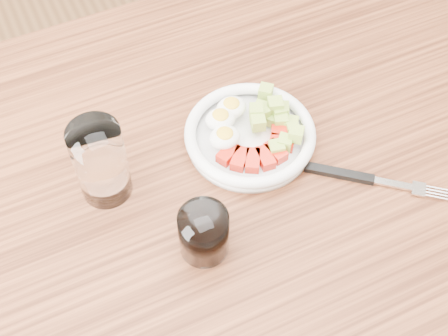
# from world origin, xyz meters

# --- Properties ---
(dining_table) EXTENTS (1.50, 0.90, 0.77)m
(dining_table) POSITION_xyz_m (0.00, 0.00, 0.67)
(dining_table) COLOR brown
(dining_table) RESTS_ON ground
(bowl) EXTENTS (0.21, 0.21, 0.05)m
(bowl) POSITION_xyz_m (0.06, 0.06, 0.79)
(bowl) COLOR white
(bowl) RESTS_ON dining_table
(fork) EXTENTS (0.18, 0.15, 0.01)m
(fork) POSITION_xyz_m (0.17, -0.08, 0.77)
(fork) COLOR black
(fork) RESTS_ON dining_table
(water_glass) EXTENTS (0.08, 0.08, 0.13)m
(water_glass) POSITION_xyz_m (-0.17, 0.07, 0.84)
(water_glass) COLOR white
(water_glass) RESTS_ON dining_table
(coffee_glass) EXTENTS (0.07, 0.07, 0.08)m
(coffee_glass) POSITION_xyz_m (-0.08, -0.08, 0.81)
(coffee_glass) COLOR white
(coffee_glass) RESTS_ON dining_table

